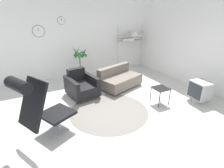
# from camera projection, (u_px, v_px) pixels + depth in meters

# --- Properties ---
(ground_plane) EXTENTS (12.00, 12.00, 0.00)m
(ground_plane) POSITION_uv_depth(u_px,v_px,m) (105.00, 109.00, 4.56)
(ground_plane) COLOR silver
(wall_back) EXTENTS (12.00, 0.09, 2.80)m
(wall_back) POSITION_uv_depth(u_px,v_px,m) (70.00, 39.00, 6.49)
(wall_back) COLOR white
(wall_back) RESTS_ON ground_plane
(wall_right) EXTENTS (0.06, 12.00, 2.80)m
(wall_right) POSITION_uv_depth(u_px,v_px,m) (202.00, 45.00, 5.44)
(wall_right) COLOR white
(wall_right) RESTS_ON ground_plane
(round_rug) EXTENTS (2.02, 2.02, 0.01)m
(round_rug) POSITION_uv_depth(u_px,v_px,m) (109.00, 111.00, 4.49)
(round_rug) COLOR slate
(round_rug) RESTS_ON ground_plane
(lounge_chair) EXTENTS (1.18, 0.96, 1.38)m
(lounge_chair) POSITION_uv_depth(u_px,v_px,m) (39.00, 104.00, 3.20)
(lounge_chair) COLOR #BCBCC1
(lounge_chair) RESTS_ON ground_plane
(armchair_red) EXTENTS (0.89, 1.01, 0.78)m
(armchair_red) POSITION_uv_depth(u_px,v_px,m) (81.00, 87.00, 5.23)
(armchair_red) COLOR silver
(armchair_red) RESTS_ON ground_plane
(couch_low) EXTENTS (1.55, 1.19, 0.68)m
(couch_low) POSITION_uv_depth(u_px,v_px,m) (119.00, 80.00, 5.85)
(couch_low) COLOR black
(couch_low) RESTS_ON ground_plane
(side_table) EXTENTS (0.40, 0.40, 0.47)m
(side_table) POSITION_uv_depth(u_px,v_px,m) (161.00, 90.00, 4.72)
(side_table) COLOR black
(side_table) RESTS_ON ground_plane
(crt_television) EXTENTS (0.51, 0.55, 0.60)m
(crt_television) POSITION_uv_depth(u_px,v_px,m) (200.00, 91.00, 4.85)
(crt_television) COLOR #B7B7B7
(crt_television) RESTS_ON ground_plane
(potted_plant) EXTENTS (0.56, 0.53, 1.26)m
(potted_plant) POSITION_uv_depth(u_px,v_px,m) (80.00, 61.00, 6.32)
(potted_plant) COLOR #333338
(potted_plant) RESTS_ON ground_plane
(shelf_unit) EXTENTS (1.26, 0.28, 1.86)m
(shelf_unit) POSITION_uv_depth(u_px,v_px,m) (131.00, 38.00, 7.33)
(shelf_unit) COLOR #BCBCC1
(shelf_unit) RESTS_ON ground_plane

